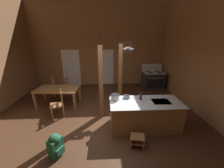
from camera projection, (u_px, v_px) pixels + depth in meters
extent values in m
cube|color=#422819|center=(98.00, 125.00, 4.45)|extent=(8.18, 8.72, 0.10)
cube|color=#93663F|center=(99.00, 46.00, 7.47)|extent=(8.18, 0.14, 4.53)
cube|color=#93663F|center=(224.00, 54.00, 3.88)|extent=(0.14, 8.72, 4.53)
cube|color=white|center=(71.00, 68.00, 7.73)|extent=(1.00, 0.01, 2.05)
cube|color=white|center=(106.00, 68.00, 7.83)|extent=(0.84, 0.01, 2.05)
cube|color=olive|center=(144.00, 115.00, 4.16)|extent=(2.11, 0.91, 0.86)
cube|color=#B7BABF|center=(146.00, 102.00, 4.01)|extent=(2.17, 0.97, 0.02)
cube|color=black|center=(161.00, 101.00, 4.03)|extent=(0.52, 0.40, 0.00)
cube|color=black|center=(140.00, 117.00, 4.69)|extent=(2.00, 0.05, 0.10)
cube|color=black|center=(153.00, 80.00, 7.37)|extent=(1.10, 0.76, 0.90)
cube|color=black|center=(155.00, 83.00, 7.02)|extent=(0.94, 0.01, 0.52)
cylinder|color=#B7BABF|center=(156.00, 78.00, 6.90)|extent=(0.83, 0.03, 0.02)
cube|color=#B7BABF|center=(154.00, 72.00, 7.21)|extent=(1.14, 0.80, 0.03)
cube|color=#B7BABF|center=(152.00, 67.00, 7.48)|extent=(1.14, 0.04, 0.40)
cylinder|color=black|center=(159.00, 73.00, 7.08)|extent=(0.20, 0.20, 0.01)
cylinder|color=black|center=(150.00, 73.00, 7.05)|extent=(0.20, 0.20, 0.01)
cylinder|color=black|center=(157.00, 71.00, 7.36)|extent=(0.20, 0.20, 0.01)
cylinder|color=black|center=(148.00, 71.00, 7.34)|extent=(0.20, 0.20, 0.01)
cylinder|color=black|center=(163.00, 76.00, 6.89)|extent=(0.04, 0.03, 0.04)
cylinder|color=black|center=(158.00, 76.00, 6.88)|extent=(0.04, 0.03, 0.04)
cylinder|color=black|center=(154.00, 76.00, 6.86)|extent=(0.04, 0.03, 0.04)
cylinder|color=black|center=(150.00, 76.00, 6.85)|extent=(0.04, 0.03, 0.04)
cube|color=brown|center=(120.00, 72.00, 5.24)|extent=(0.15, 0.15, 2.88)
cube|color=brown|center=(126.00, 43.00, 4.90)|extent=(0.53, 0.11, 0.06)
cylinder|color=#B7BABF|center=(125.00, 46.00, 4.93)|extent=(0.01, 0.01, 0.20)
cylinder|color=#B7BABF|center=(125.00, 49.00, 4.97)|extent=(0.18, 0.18, 0.04)
cylinder|color=#B7BABF|center=(125.00, 51.00, 4.99)|extent=(0.02, 0.02, 0.14)
cylinder|color=#B7BABF|center=(128.00, 45.00, 4.93)|extent=(0.01, 0.01, 0.16)
cylinder|color=#B7BABF|center=(128.00, 48.00, 4.97)|extent=(0.22, 0.22, 0.04)
cylinder|color=#B7BABF|center=(128.00, 50.00, 4.99)|extent=(0.02, 0.02, 0.14)
cylinder|color=#B7BABF|center=(131.00, 46.00, 4.95)|extent=(0.01, 0.01, 0.21)
cylinder|color=#B7BABF|center=(131.00, 49.00, 4.99)|extent=(0.25, 0.25, 0.04)
cylinder|color=#B7BABF|center=(131.00, 51.00, 5.02)|extent=(0.02, 0.02, 0.14)
cube|color=brown|center=(101.00, 78.00, 4.44)|extent=(0.14, 0.14, 2.88)
cube|color=olive|center=(138.00, 137.00, 3.45)|extent=(0.41, 0.35, 0.04)
cube|color=olive|center=(131.00, 141.00, 3.52)|extent=(0.10, 0.28, 0.26)
cube|color=olive|center=(143.00, 142.00, 3.48)|extent=(0.10, 0.28, 0.26)
cube|color=olive|center=(137.00, 141.00, 3.50)|extent=(0.37, 0.34, 0.03)
cube|color=olive|center=(58.00, 89.00, 5.47)|extent=(1.77, 1.05, 0.06)
cube|color=olive|center=(45.00, 93.00, 5.98)|extent=(0.09, 0.09, 0.68)
cube|color=olive|center=(80.00, 94.00, 5.93)|extent=(0.09, 0.09, 0.68)
cube|color=olive|center=(35.00, 101.00, 5.25)|extent=(0.09, 0.09, 0.68)
cube|color=olive|center=(75.00, 102.00, 5.20)|extent=(0.09, 0.09, 0.68)
cube|color=olive|center=(57.00, 105.00, 4.76)|extent=(0.56, 0.56, 0.04)
cube|color=olive|center=(52.00, 114.00, 4.60)|extent=(0.06, 0.06, 0.41)
cube|color=olive|center=(52.00, 109.00, 4.93)|extent=(0.06, 0.06, 0.41)
cube|color=olive|center=(63.00, 105.00, 4.65)|extent=(0.06, 0.06, 0.95)
cube|color=olive|center=(62.00, 101.00, 4.98)|extent=(0.06, 0.06, 0.95)
cube|color=olive|center=(61.00, 94.00, 4.70)|extent=(0.16, 0.37, 0.07)
cube|color=olive|center=(62.00, 98.00, 4.76)|extent=(0.16, 0.37, 0.07)
cube|color=olive|center=(70.00, 87.00, 6.46)|extent=(0.46, 0.46, 0.04)
cube|color=olive|center=(76.00, 90.00, 6.72)|extent=(0.05, 0.05, 0.41)
cube|color=olive|center=(74.00, 93.00, 6.36)|extent=(0.05, 0.05, 0.41)
cube|color=olive|center=(68.00, 85.00, 6.62)|extent=(0.05, 0.05, 0.95)
cube|color=olive|center=(65.00, 88.00, 6.26)|extent=(0.05, 0.05, 0.95)
cube|color=olive|center=(66.00, 79.00, 6.32)|extent=(0.05, 0.38, 0.07)
cube|color=olive|center=(66.00, 83.00, 6.38)|extent=(0.05, 0.38, 0.07)
cube|color=olive|center=(58.00, 87.00, 6.41)|extent=(0.54, 0.54, 0.04)
cube|color=olive|center=(63.00, 90.00, 6.71)|extent=(0.06, 0.06, 0.41)
cube|color=olive|center=(63.00, 93.00, 6.37)|extent=(0.06, 0.06, 0.41)
cube|color=olive|center=(54.00, 86.00, 6.51)|extent=(0.06, 0.06, 0.95)
cube|color=olive|center=(54.00, 88.00, 6.17)|extent=(0.06, 0.06, 0.95)
cube|color=olive|center=(53.00, 80.00, 6.22)|extent=(0.14, 0.38, 0.07)
cube|color=olive|center=(53.00, 84.00, 6.28)|extent=(0.14, 0.38, 0.07)
cube|color=#1E5138|center=(56.00, 147.00, 3.19)|extent=(0.34, 0.39, 0.48)
cube|color=#1E5138|center=(60.00, 151.00, 3.16)|extent=(0.16, 0.23, 0.17)
cylinder|color=black|center=(55.00, 142.00, 3.32)|extent=(0.05, 0.05, 0.38)
cylinder|color=black|center=(49.00, 148.00, 3.16)|extent=(0.05, 0.05, 0.38)
sphere|color=#1E5138|center=(54.00, 139.00, 3.12)|extent=(0.37, 0.37, 0.27)
cylinder|color=#B7BABF|center=(115.00, 97.00, 4.11)|extent=(0.25, 0.25, 0.17)
cylinder|color=black|center=(115.00, 95.00, 4.08)|extent=(0.26, 0.26, 0.01)
cylinder|color=#B7BABF|center=(111.00, 96.00, 4.09)|extent=(0.05, 0.02, 0.02)
cylinder|color=#B7BABF|center=(120.00, 96.00, 4.10)|extent=(0.05, 0.02, 0.02)
cylinder|color=slate|center=(127.00, 97.00, 4.25)|extent=(0.21, 0.21, 0.07)
cylinder|color=black|center=(127.00, 96.00, 4.24)|extent=(0.17, 0.17, 0.00)
cylinder|color=#1E2328|center=(141.00, 97.00, 4.12)|extent=(0.08, 0.08, 0.19)
cylinder|color=#1E2328|center=(141.00, 93.00, 4.08)|extent=(0.03, 0.03, 0.07)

